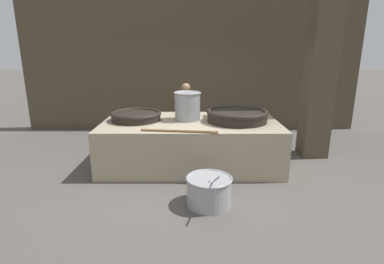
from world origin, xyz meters
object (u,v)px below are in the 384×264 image
giant_wok_far (239,115)px  stock_pot (189,106)px  cook (187,112)px  prep_bowl_vegetables (210,190)px  giant_wok_near (138,116)px

giant_wok_far → stock_pot: (-0.96, 0.13, 0.16)m
stock_pot → cook: cook is taller
giant_wok_far → prep_bowl_vegetables: giant_wok_far is taller
stock_pot → cook: size_ratio=0.38×
stock_pot → prep_bowl_vegetables: stock_pot is taller
giant_wok_near → stock_pot: stock_pot is taller
giant_wok_far → cook: 1.69m
giant_wok_near → stock_pot: (1.00, 0.03, 0.19)m
giant_wok_far → stock_pot: bearing=172.3°
giant_wok_far → stock_pot: 0.98m
cook → giant_wok_far: bearing=137.8°
giant_wok_near → stock_pot: 1.02m
giant_wok_near → prep_bowl_vegetables: giant_wok_near is taller
cook → prep_bowl_vegetables: cook is taller
cook → prep_bowl_vegetables: 3.07m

